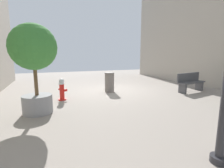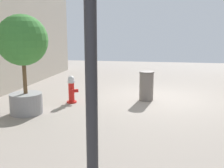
% 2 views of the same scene
% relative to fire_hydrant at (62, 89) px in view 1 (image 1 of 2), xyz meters
% --- Properties ---
extents(ground_plane, '(23.40, 23.40, 0.00)m').
position_rel_fire_hydrant_xyz_m(ground_plane, '(-2.74, -1.12, -0.45)').
color(ground_plane, gray).
extents(fire_hydrant, '(0.39, 0.41, 0.89)m').
position_rel_fire_hydrant_xyz_m(fire_hydrant, '(0.00, 0.00, 0.00)').
color(fire_hydrant, red).
rests_on(fire_hydrant, ground_plane).
extents(bench_near, '(1.80, 0.73, 0.95)m').
position_rel_fire_hydrant_xyz_m(bench_near, '(-6.24, 0.71, 0.05)').
color(bench_near, '#4C4C51').
rests_on(bench_near, ground_plane).
extents(planter_tree, '(1.38, 1.38, 2.75)m').
position_rel_fire_hydrant_xyz_m(planter_tree, '(0.88, 1.37, 1.34)').
color(planter_tree, gray).
rests_on(planter_tree, ground_plane).
extents(trash_bin, '(0.49, 0.49, 0.98)m').
position_rel_fire_hydrant_xyz_m(trash_bin, '(-2.38, -0.75, 0.05)').
color(trash_bin, slate).
rests_on(trash_bin, ground_plane).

